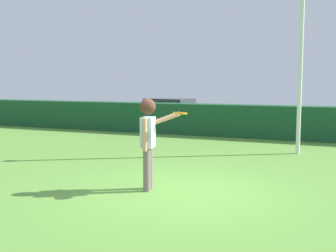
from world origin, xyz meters
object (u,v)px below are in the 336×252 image
(lamppost, at_px, (301,42))
(parked_car_white, at_px, (170,109))
(person, at_px, (148,133))
(frisbee, at_px, (180,113))

(lamppost, xyz_separation_m, parked_car_white, (-6.96, 7.01, -2.53))
(person, bearing_deg, parked_car_white, 110.76)
(parked_car_white, bearing_deg, person, -69.24)
(person, distance_m, frisbee, 0.76)
(person, xyz_separation_m, frisbee, (0.65, 0.01, 0.41))
(frisbee, bearing_deg, person, -179.06)
(frisbee, distance_m, lamppost, 5.85)
(person, relative_size, lamppost, 0.31)
(person, distance_m, parked_car_white, 13.24)
(frisbee, xyz_separation_m, parked_car_white, (-5.34, 12.36, -0.82))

